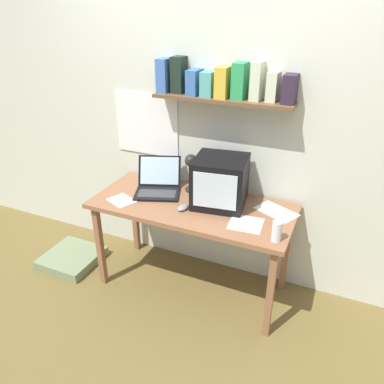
{
  "coord_description": "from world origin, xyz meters",
  "views": [
    {
      "loc": [
        0.97,
        -2.19,
        2.05
      ],
      "look_at": [
        0.0,
        0.0,
        0.85
      ],
      "focal_mm": 35.0,
      "sensor_mm": 36.0,
      "label": 1
    }
  ],
  "objects_px": {
    "juice_glass": "(277,232)",
    "loose_paper_near_laptop": "(122,200)",
    "desk_lamp": "(191,167)",
    "corner_desk": "(192,213)",
    "crt_monitor": "(220,182)",
    "computer_mouse": "(183,207)",
    "laptop": "(158,183)",
    "floor_cushion": "(72,258)",
    "loose_paper_near_monitor": "(246,224)",
    "printed_handout": "(276,212)"
  },
  "relations": [
    {
      "from": "printed_handout",
      "to": "floor_cushion",
      "type": "xyz_separation_m",
      "value": [
        -1.68,
        -0.3,
        -0.71
      ]
    },
    {
      "from": "laptop",
      "to": "juice_glass",
      "type": "relative_size",
      "value": 3.26
    },
    {
      "from": "corner_desk",
      "to": "juice_glass",
      "type": "distance_m",
      "value": 0.71
    },
    {
      "from": "printed_handout",
      "to": "corner_desk",
      "type": "bearing_deg",
      "value": -166.61
    },
    {
      "from": "crt_monitor",
      "to": "computer_mouse",
      "type": "relative_size",
      "value": 3.55
    },
    {
      "from": "juice_glass",
      "to": "loose_paper_near_monitor",
      "type": "xyz_separation_m",
      "value": [
        -0.22,
        0.11,
        -0.06
      ]
    },
    {
      "from": "laptop",
      "to": "crt_monitor",
      "type": "bearing_deg",
      "value": -21.41
    },
    {
      "from": "desk_lamp",
      "to": "juice_glass",
      "type": "xyz_separation_m",
      "value": [
        0.74,
        -0.39,
        -0.15
      ]
    },
    {
      "from": "juice_glass",
      "to": "desk_lamp",
      "type": "bearing_deg",
      "value": 152.44
    },
    {
      "from": "crt_monitor",
      "to": "computer_mouse",
      "type": "distance_m",
      "value": 0.32
    },
    {
      "from": "desk_lamp",
      "to": "floor_cushion",
      "type": "distance_m",
      "value": 1.41
    },
    {
      "from": "crt_monitor",
      "to": "floor_cushion",
      "type": "xyz_separation_m",
      "value": [
        -1.27,
        -0.25,
        -0.88
      ]
    },
    {
      "from": "computer_mouse",
      "to": "loose_paper_near_monitor",
      "type": "relative_size",
      "value": 0.49
    },
    {
      "from": "crt_monitor",
      "to": "loose_paper_near_laptop",
      "type": "relative_size",
      "value": 1.74
    },
    {
      "from": "corner_desk",
      "to": "floor_cushion",
      "type": "bearing_deg",
      "value": -171.84
    },
    {
      "from": "computer_mouse",
      "to": "corner_desk",
      "type": "bearing_deg",
      "value": 75.09
    },
    {
      "from": "loose_paper_near_monitor",
      "to": "floor_cushion",
      "type": "xyz_separation_m",
      "value": [
        -1.53,
        -0.05,
        -0.71
      ]
    },
    {
      "from": "crt_monitor",
      "to": "laptop",
      "type": "relative_size",
      "value": 0.94
    },
    {
      "from": "desk_lamp",
      "to": "laptop",
      "type": "bearing_deg",
      "value": -174.13
    },
    {
      "from": "desk_lamp",
      "to": "juice_glass",
      "type": "bearing_deg",
      "value": -37.41
    },
    {
      "from": "crt_monitor",
      "to": "loose_paper_near_laptop",
      "type": "bearing_deg",
      "value": -167.35
    },
    {
      "from": "crt_monitor",
      "to": "floor_cushion",
      "type": "bearing_deg",
      "value": -176.88
    },
    {
      "from": "corner_desk",
      "to": "crt_monitor",
      "type": "relative_size",
      "value": 3.6
    },
    {
      "from": "printed_handout",
      "to": "computer_mouse",
      "type": "bearing_deg",
      "value": -159.07
    },
    {
      "from": "corner_desk",
      "to": "crt_monitor",
      "type": "bearing_deg",
      "value": 27.81
    },
    {
      "from": "crt_monitor",
      "to": "laptop",
      "type": "distance_m",
      "value": 0.52
    },
    {
      "from": "loose_paper_near_monitor",
      "to": "laptop",
      "type": "bearing_deg",
      "value": 165.1
    },
    {
      "from": "loose_paper_near_monitor",
      "to": "floor_cushion",
      "type": "bearing_deg",
      "value": -178.05
    },
    {
      "from": "corner_desk",
      "to": "juice_glass",
      "type": "bearing_deg",
      "value": -18.23
    },
    {
      "from": "computer_mouse",
      "to": "floor_cushion",
      "type": "xyz_separation_m",
      "value": [
        -1.07,
        -0.06,
        -0.72
      ]
    },
    {
      "from": "desk_lamp",
      "to": "crt_monitor",
      "type": "bearing_deg",
      "value": -26.18
    },
    {
      "from": "laptop",
      "to": "loose_paper_near_laptop",
      "type": "height_order",
      "value": "laptop"
    },
    {
      "from": "loose_paper_near_laptop",
      "to": "laptop",
      "type": "bearing_deg",
      "value": 57.18
    },
    {
      "from": "computer_mouse",
      "to": "loose_paper_near_monitor",
      "type": "bearing_deg",
      "value": -1.26
    },
    {
      "from": "corner_desk",
      "to": "crt_monitor",
      "type": "distance_m",
      "value": 0.32
    },
    {
      "from": "desk_lamp",
      "to": "computer_mouse",
      "type": "relative_size",
      "value": 2.77
    },
    {
      "from": "laptop",
      "to": "printed_handout",
      "type": "height_order",
      "value": "laptop"
    },
    {
      "from": "desk_lamp",
      "to": "loose_paper_near_laptop",
      "type": "distance_m",
      "value": 0.58
    },
    {
      "from": "corner_desk",
      "to": "loose_paper_near_laptop",
      "type": "xyz_separation_m",
      "value": [
        -0.5,
        -0.16,
        0.07
      ]
    },
    {
      "from": "desk_lamp",
      "to": "corner_desk",
      "type": "bearing_deg",
      "value": -74.13
    },
    {
      "from": "printed_handout",
      "to": "laptop",
      "type": "bearing_deg",
      "value": -177.54
    },
    {
      "from": "corner_desk",
      "to": "printed_handout",
      "type": "bearing_deg",
      "value": 13.39
    },
    {
      "from": "juice_glass",
      "to": "loose_paper_near_laptop",
      "type": "bearing_deg",
      "value": 177.26
    },
    {
      "from": "corner_desk",
      "to": "loose_paper_near_laptop",
      "type": "bearing_deg",
      "value": -162.04
    },
    {
      "from": "corner_desk",
      "to": "laptop",
      "type": "xyz_separation_m",
      "value": [
        -0.33,
        0.1,
        0.13
      ]
    },
    {
      "from": "juice_glass",
      "to": "floor_cushion",
      "type": "distance_m",
      "value": 1.92
    },
    {
      "from": "corner_desk",
      "to": "loose_paper_near_monitor",
      "type": "bearing_deg",
      "value": -13.43
    },
    {
      "from": "desk_lamp",
      "to": "loose_paper_near_monitor",
      "type": "relative_size",
      "value": 1.37
    },
    {
      "from": "loose_paper_near_monitor",
      "to": "loose_paper_near_laptop",
      "type": "xyz_separation_m",
      "value": [
        -0.94,
        -0.06,
        0.0
      ]
    },
    {
      "from": "laptop",
      "to": "computer_mouse",
      "type": "height_order",
      "value": "laptop"
    }
  ]
}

